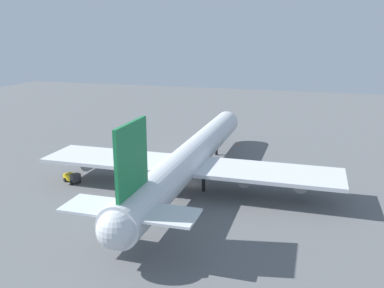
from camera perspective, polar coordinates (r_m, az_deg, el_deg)
The scene contains 5 objects.
ground_plane at distance 85.67m, azimuth -0.00°, elevation -5.41°, with size 290.34×290.34×0.00m, color slate.
cargo_airplane at distance 83.35m, azimuth -0.10°, elevation -1.81°, with size 72.59×58.31×18.59m.
fuel_truck at distance 103.46m, azimuth -9.23°, elevation -1.25°, with size 4.91×4.50×2.39m.
catering_truck at distance 89.62m, azimuth -15.97°, elevation -4.39°, with size 3.43×4.28×1.98m.
safety_cone_nose at distance 115.17m, azimuth 6.29°, elevation 0.07°, with size 0.43×0.43×0.61m, color orange.
Camera 1 is at (-76.89, -22.88, 30.06)m, focal length 39.16 mm.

